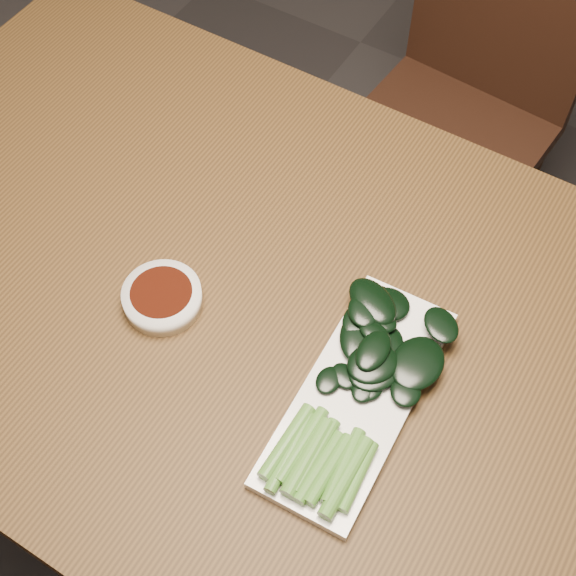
% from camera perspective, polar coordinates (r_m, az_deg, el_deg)
% --- Properties ---
extents(ground, '(6.00, 6.00, 0.00)m').
position_cam_1_polar(ground, '(1.71, -0.09, -15.04)').
color(ground, '#2C2929').
rests_on(ground, ground).
extents(table, '(1.40, 0.80, 0.75)m').
position_cam_1_polar(table, '(1.09, -0.13, -3.82)').
color(table, '#452D13').
rests_on(table, ground).
extents(chair_far, '(0.40, 0.40, 0.89)m').
position_cam_1_polar(chair_far, '(1.69, 12.44, 12.83)').
color(chair_far, black).
rests_on(chair_far, ground).
extents(sauce_bowl, '(0.10, 0.10, 0.03)m').
position_cam_1_polar(sauce_bowl, '(1.04, -8.92, -0.67)').
color(sauce_bowl, white).
rests_on(sauce_bowl, table).
extents(serving_plate, '(0.14, 0.32, 0.01)m').
position_cam_1_polar(serving_plate, '(0.97, 4.95, -7.69)').
color(serving_plate, white).
rests_on(serving_plate, table).
extents(gai_lan, '(0.17, 0.32, 0.03)m').
position_cam_1_polar(gai_lan, '(0.96, 5.17, -6.43)').
color(gai_lan, '#4B822C').
rests_on(gai_lan, serving_plate).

